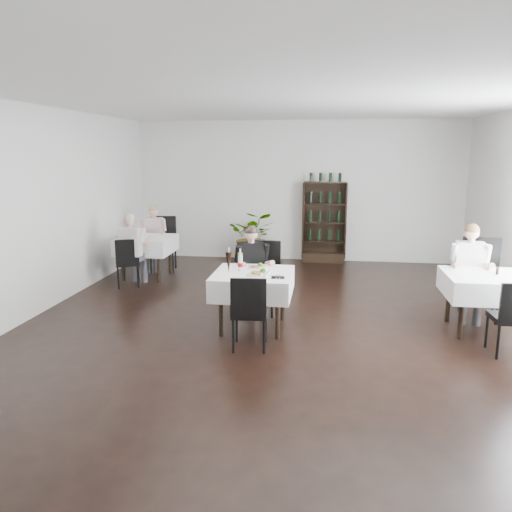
% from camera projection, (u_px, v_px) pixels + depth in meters
% --- Properties ---
extents(room_shell, '(9.00, 9.00, 9.00)m').
position_uv_depth(room_shell, '(276.00, 218.00, 6.41)').
color(room_shell, black).
rests_on(room_shell, ground).
extents(wine_shelf, '(0.90, 0.28, 1.75)m').
position_uv_depth(wine_shelf, '(324.00, 223.00, 10.64)').
color(wine_shelf, black).
rests_on(wine_shelf, ground).
extents(main_table, '(1.03, 1.03, 0.77)m').
position_uv_depth(main_table, '(253.00, 283.00, 6.63)').
color(main_table, black).
rests_on(main_table, ground).
extents(left_table, '(0.98, 0.98, 0.77)m').
position_uv_depth(left_table, '(146.00, 245.00, 9.38)').
color(left_table, black).
rests_on(left_table, ground).
extents(right_table, '(0.98, 0.98, 0.77)m').
position_uv_depth(right_table, '(484.00, 286.00, 6.51)').
color(right_table, black).
rests_on(right_table, ground).
extents(potted_tree, '(1.01, 0.88, 1.10)m').
position_uv_depth(potted_tree, '(253.00, 236.00, 10.78)').
color(potted_tree, '#25541D').
rests_on(potted_tree, ground).
extents(main_chair_far, '(0.53, 0.53, 1.05)m').
position_uv_depth(main_chair_far, '(263.00, 272.00, 7.37)').
color(main_chair_far, black).
rests_on(main_chair_far, ground).
extents(main_chair_near, '(0.44, 0.45, 0.92)m').
position_uv_depth(main_chair_near, '(249.00, 308.00, 5.89)').
color(main_chair_near, black).
rests_on(main_chair_near, ground).
extents(left_chair_far, '(0.57, 0.58, 1.08)m').
position_uv_depth(left_chair_far, '(163.00, 240.00, 9.95)').
color(left_chair_far, black).
rests_on(left_chair_far, ground).
extents(left_chair_near, '(0.53, 0.53, 0.87)m').
position_uv_depth(left_chair_near, '(127.00, 260.00, 8.69)').
color(left_chair_near, black).
rests_on(left_chair_near, ground).
extents(right_chair_far, '(0.61, 0.61, 1.13)m').
position_uv_depth(right_chair_far, '(480.00, 272.00, 7.12)').
color(right_chair_far, black).
rests_on(right_chair_far, ground).
extents(diner_main, '(0.59, 0.62, 1.31)m').
position_uv_depth(diner_main, '(252.00, 264.00, 7.16)').
color(diner_main, '#3D3D44').
rests_on(diner_main, ground).
extents(diner_left_far, '(0.51, 0.52, 1.30)m').
position_uv_depth(diner_left_far, '(154.00, 233.00, 9.95)').
color(diner_left_far, '#3D3D44').
rests_on(diner_left_far, ground).
extents(diner_left_near, '(0.50, 0.50, 1.31)m').
position_uv_depth(diner_left_near, '(132.00, 244.00, 8.74)').
color(diner_left_near, '#3D3D44').
rests_on(diner_left_near, ground).
extents(diner_right_far, '(0.53, 0.54, 1.36)m').
position_uv_depth(diner_right_far, '(470.00, 265.00, 6.96)').
color(diner_right_far, '#3D3D44').
rests_on(diner_right_far, ground).
extents(plate_far, '(0.25, 0.25, 0.07)m').
position_uv_depth(plate_far, '(257.00, 267.00, 6.83)').
color(plate_far, white).
rests_on(plate_far, main_table).
extents(plate_near, '(0.29, 0.29, 0.08)m').
position_uv_depth(plate_near, '(259.00, 273.00, 6.47)').
color(plate_near, white).
rests_on(plate_near, main_table).
extents(pilsner_dark, '(0.08, 0.08, 0.34)m').
position_uv_depth(pilsner_dark, '(229.00, 262.00, 6.56)').
color(pilsner_dark, black).
rests_on(pilsner_dark, main_table).
extents(pilsner_lager, '(0.07, 0.07, 0.30)m').
position_uv_depth(pilsner_lager, '(240.00, 262.00, 6.69)').
color(pilsner_lager, gold).
rests_on(pilsner_lager, main_table).
extents(coke_bottle, '(0.07, 0.07, 0.27)m').
position_uv_depth(coke_bottle, '(240.00, 264.00, 6.64)').
color(coke_bottle, silver).
rests_on(coke_bottle, main_table).
extents(napkin_cutlery, '(0.17, 0.19, 0.02)m').
position_uv_depth(napkin_cutlery, '(278.00, 277.00, 6.32)').
color(napkin_cutlery, black).
rests_on(napkin_cutlery, main_table).
extents(pepper_mill, '(0.05, 0.05, 0.10)m').
position_uv_depth(pepper_mill, '(497.00, 271.00, 6.47)').
color(pepper_mill, black).
rests_on(pepper_mill, right_table).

